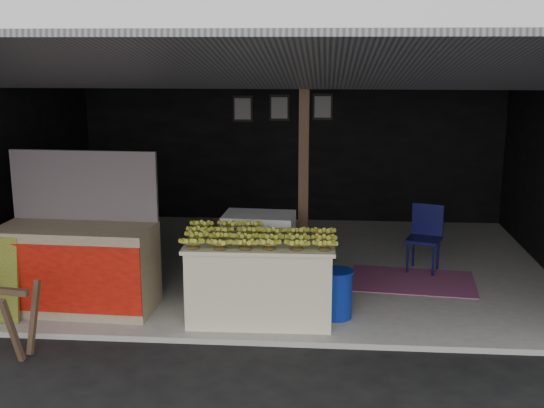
# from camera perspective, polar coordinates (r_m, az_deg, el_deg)

# --- Properties ---
(ground) EXTENTS (80.00, 80.00, 0.00)m
(ground) POSITION_cam_1_polar(r_m,az_deg,el_deg) (6.84, -0.59, -11.84)
(ground) COLOR black
(ground) RESTS_ON ground
(concrete_slab) EXTENTS (7.00, 5.00, 0.06)m
(concrete_slab) POSITION_cam_1_polar(r_m,az_deg,el_deg) (9.16, 0.82, -5.15)
(concrete_slab) COLOR gray
(concrete_slab) RESTS_ON ground
(shophouse) EXTENTS (7.40, 7.29, 3.02)m
(shophouse) POSITION_cam_1_polar(r_m,az_deg,el_deg) (9.06, 1.00, 8.03)
(shophouse) COLOR black
(shophouse) RESTS_ON ground
(banana_table) EXTENTS (1.56, 0.97, 0.85)m
(banana_table) POSITION_cam_1_polar(r_m,az_deg,el_deg) (7.25, -0.94, -6.24)
(banana_table) COLOR beige
(banana_table) RESTS_ON concrete_slab
(banana_pile) EXTENTS (1.43, 0.88, 0.17)m
(banana_pile) POSITION_cam_1_polar(r_m,az_deg,el_deg) (7.10, -0.96, -2.38)
(banana_pile) COLOR gold
(banana_pile) RESTS_ON banana_table
(white_crate) EXTENTS (0.85, 0.61, 0.91)m
(white_crate) POSITION_cam_1_polar(r_m,az_deg,el_deg) (8.09, -1.10, -3.98)
(white_crate) COLOR white
(white_crate) RESTS_ON concrete_slab
(neighbor_stall) EXTENTS (1.69, 0.82, 1.72)m
(neighbor_stall) POSITION_cam_1_polar(r_m,az_deg,el_deg) (7.73, -15.96, -4.84)
(neighbor_stall) COLOR #998466
(neighbor_stall) RESTS_ON concrete_slab
(water_barrel) EXTENTS (0.33, 0.33, 0.49)m
(water_barrel) POSITION_cam_1_polar(r_m,az_deg,el_deg) (7.32, 5.41, -7.61)
(water_barrel) COLOR navy
(water_barrel) RESTS_ON concrete_slab
(plastic_chair) EXTENTS (0.51, 0.51, 0.85)m
(plastic_chair) POSITION_cam_1_polar(r_m,az_deg,el_deg) (8.98, 12.73, -2.30)
(plastic_chair) COLOR #0A0A37
(plastic_chair) RESTS_ON concrete_slab
(magenta_rug) EXTENTS (1.60, 1.16, 0.01)m
(magenta_rug) POSITION_cam_1_polar(r_m,az_deg,el_deg) (8.63, 11.67, -6.32)
(magenta_rug) COLOR #781A53
(magenta_rug) RESTS_ON concrete_slab
(picture_frames) EXTENTS (1.62, 0.04, 0.46)m
(picture_frames) POSITION_cam_1_polar(r_m,az_deg,el_deg) (11.15, 0.80, 8.05)
(picture_frames) COLOR black
(picture_frames) RESTS_ON shophouse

